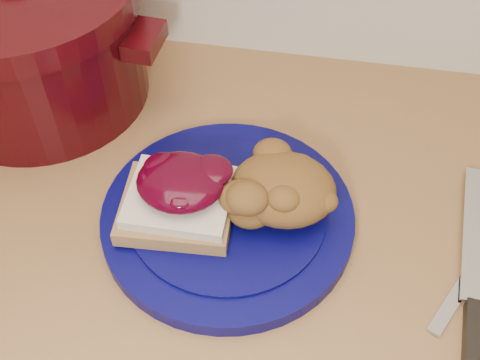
% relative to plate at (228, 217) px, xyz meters
% --- Properties ---
extents(plate, '(0.29, 0.29, 0.02)m').
position_rel_plate_xyz_m(plate, '(0.00, 0.00, 0.00)').
color(plate, '#050443').
rests_on(plate, wood_countertop).
extents(sandwich, '(0.12, 0.11, 0.06)m').
position_rel_plate_xyz_m(sandwich, '(-0.05, -0.01, 0.04)').
color(sandwich, olive).
rests_on(sandwich, plate).
extents(stuffing_mound, '(0.12, 0.10, 0.06)m').
position_rel_plate_xyz_m(stuffing_mound, '(0.06, 0.02, 0.04)').
color(stuffing_mound, brown).
rests_on(stuffing_mound, plate).
extents(chef_knife, '(0.05, 0.29, 0.02)m').
position_rel_plate_xyz_m(chef_knife, '(0.26, -0.08, -0.00)').
color(chef_knife, black).
rests_on(chef_knife, wood_countertop).
extents(butter_knife, '(0.10, 0.16, 0.00)m').
position_rel_plate_xyz_m(butter_knife, '(0.26, -0.02, -0.01)').
color(butter_knife, silver).
rests_on(butter_knife, wood_countertop).
extents(dutch_oven, '(0.34, 0.30, 0.18)m').
position_rel_plate_xyz_m(dutch_oven, '(-0.28, 0.17, 0.08)').
color(dutch_oven, black).
rests_on(dutch_oven, wood_countertop).
extents(pepper_grinder, '(0.06, 0.06, 0.13)m').
position_rel_plate_xyz_m(pepper_grinder, '(-0.28, 0.17, 0.06)').
color(pepper_grinder, black).
rests_on(pepper_grinder, wood_countertop).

